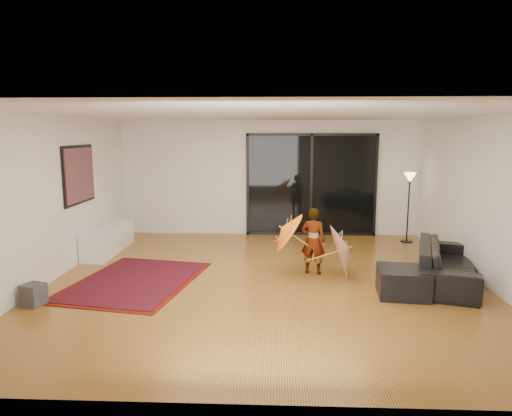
# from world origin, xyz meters

# --- Properties ---
(floor) EXTENTS (7.00, 7.00, 0.00)m
(floor) POSITION_xyz_m (0.00, 0.00, 0.00)
(floor) COLOR #A8732E
(floor) RESTS_ON ground
(ceiling) EXTENTS (7.00, 7.00, 0.00)m
(ceiling) POSITION_xyz_m (0.00, 0.00, 2.70)
(ceiling) COLOR white
(ceiling) RESTS_ON wall_back
(wall_back) EXTENTS (7.00, 0.00, 7.00)m
(wall_back) POSITION_xyz_m (0.00, 3.50, 1.35)
(wall_back) COLOR silver
(wall_back) RESTS_ON floor
(wall_front) EXTENTS (7.00, 0.00, 7.00)m
(wall_front) POSITION_xyz_m (0.00, -3.50, 1.35)
(wall_front) COLOR silver
(wall_front) RESTS_ON floor
(wall_left) EXTENTS (0.00, 7.00, 7.00)m
(wall_left) POSITION_xyz_m (-3.50, 0.00, 1.35)
(wall_left) COLOR silver
(wall_left) RESTS_ON floor
(wall_right) EXTENTS (0.00, 7.00, 7.00)m
(wall_right) POSITION_xyz_m (3.50, 0.00, 1.35)
(wall_right) COLOR silver
(wall_right) RESTS_ON floor
(sliding_door) EXTENTS (3.06, 0.07, 2.40)m
(sliding_door) POSITION_xyz_m (1.00, 3.47, 1.20)
(sliding_door) COLOR black
(sliding_door) RESTS_ON wall_back
(painting) EXTENTS (0.04, 1.28, 1.08)m
(painting) POSITION_xyz_m (-3.46, 1.00, 1.65)
(painting) COLOR black
(painting) RESTS_ON wall_left
(media_console) EXTENTS (0.47, 1.86, 0.52)m
(media_console) POSITION_xyz_m (-3.25, 1.71, 0.26)
(media_console) COLOR white
(media_console) RESTS_ON floor
(speaker) EXTENTS (0.34, 0.34, 0.31)m
(speaker) POSITION_xyz_m (-3.25, -1.24, 0.15)
(speaker) COLOR #424244
(speaker) RESTS_ON floor
(persian_rug) EXTENTS (2.22, 2.79, 0.02)m
(persian_rug) POSITION_xyz_m (-2.14, -0.16, 0.01)
(persian_rug) COLOR #621108
(persian_rug) RESTS_ON floor
(sofa) EXTENTS (1.48, 2.34, 0.64)m
(sofa) POSITION_xyz_m (2.95, 0.03, 0.32)
(sofa) COLOR black
(sofa) RESTS_ON floor
(ottoman) EXTENTS (0.80, 0.80, 0.41)m
(ottoman) POSITION_xyz_m (2.07, -0.61, 0.21)
(ottoman) COLOR black
(ottoman) RESTS_ON floor
(floor_lamp) EXTENTS (0.27, 0.27, 1.55)m
(floor_lamp) POSITION_xyz_m (3.10, 2.82, 1.22)
(floor_lamp) COLOR black
(floor_lamp) RESTS_ON floor
(child) EXTENTS (0.48, 0.38, 1.16)m
(child) POSITION_xyz_m (0.81, 0.42, 0.58)
(child) COLOR #999999
(child) RESTS_ON floor
(parasol_orange) EXTENTS (0.57, 0.76, 0.85)m
(parasol_orange) POSITION_xyz_m (0.26, 0.37, 0.73)
(parasol_orange) COLOR orange
(parasol_orange) RESTS_ON child
(parasol_white) EXTENTS (0.53, 0.93, 0.95)m
(parasol_white) POSITION_xyz_m (1.41, 0.27, 0.50)
(parasol_white) COLOR silver
(parasol_white) RESTS_ON floor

